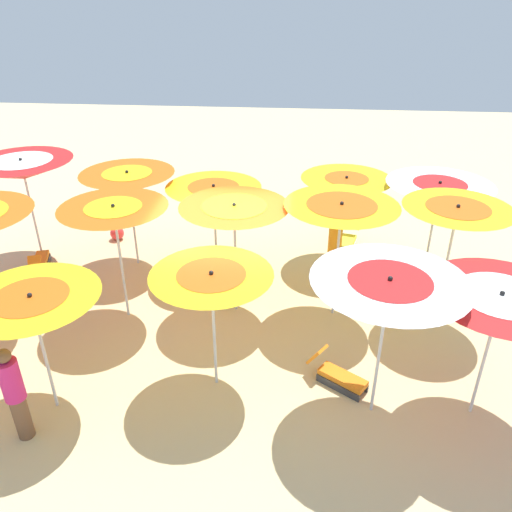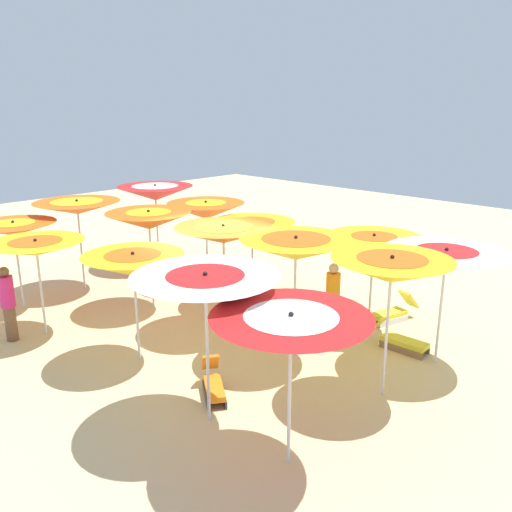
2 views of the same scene
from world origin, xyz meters
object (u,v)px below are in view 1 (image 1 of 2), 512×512
(beach_umbrella_7, at_px, (234,214))
(beach_umbrella_8, at_px, (114,217))
(beach_umbrella_3, at_px, (128,182))
(beachgoer_1, at_px, (334,248))
(beach_umbrella_4, at_px, (23,169))
(beach_umbrella_1, at_px, (346,186))
(lounger_3, at_px, (347,240))
(beach_umbrella_6, at_px, (341,214))
(beach_umbrella_0, at_px, (439,192))
(beach_umbrella_13, at_px, (32,305))
(lounger_0, at_px, (338,375))
(beach_ball, at_px, (117,233))
(lounger_1, at_px, (389,265))
(lounger_4, at_px, (40,262))
(beachgoer_0, at_px, (15,393))
(lounger_2, at_px, (232,283))
(beach_umbrella_12, at_px, (212,285))
(beach_umbrella_5, at_px, (456,217))
(beach_umbrella_10, at_px, (499,306))
(beach_umbrella_2, at_px, (214,193))
(beach_umbrella_11, at_px, (388,293))

(beach_umbrella_7, distance_m, beach_umbrella_8, 2.23)
(beach_umbrella_3, xyz_separation_m, beach_umbrella_8, (0.43, -2.13, 0.12))
(beach_umbrella_8, height_order, beachgoer_1, beach_umbrella_8)
(beach_umbrella_4, bearing_deg, beachgoer_1, -4.98)
(beach_umbrella_1, xyz_separation_m, lounger_3, (0.22, 0.64, -1.71))
(beach_umbrella_3, distance_m, beach_umbrella_6, 4.93)
(beach_umbrella_0, relative_size, beach_umbrella_3, 0.99)
(beach_umbrella_0, relative_size, beach_umbrella_13, 1.08)
(beach_umbrella_6, xyz_separation_m, beach_umbrella_8, (-4.19, -0.42, -0.02))
(lounger_0, bearing_deg, beach_ball, 172.12)
(lounger_1, relative_size, lounger_4, 1.07)
(lounger_1, xyz_separation_m, beachgoer_0, (-6.14, -5.38, 0.65))
(beach_umbrella_1, bearing_deg, beach_umbrella_6, -96.81)
(lounger_2, distance_m, lounger_4, 4.67)
(beach_umbrella_3, distance_m, beach_umbrella_4, 2.48)
(beach_umbrella_0, bearing_deg, beach_umbrella_12, -137.20)
(beach_umbrella_0, height_order, lounger_4, beach_umbrella_0)
(beach_umbrella_7, bearing_deg, beach_umbrella_1, 45.79)
(beach_umbrella_5, distance_m, beach_umbrella_10, 2.51)
(beach_umbrella_5, xyz_separation_m, lounger_4, (-8.89, 1.26, -2.08))
(beach_umbrella_7, bearing_deg, beach_umbrella_13, -130.96)
(beach_umbrella_3, xyz_separation_m, beach_umbrella_5, (6.69, -1.78, 0.20))
(beach_umbrella_5, height_order, beachgoer_1, beach_umbrella_5)
(lounger_0, bearing_deg, beach_umbrella_2, 160.48)
(beach_umbrella_2, xyz_separation_m, beach_umbrella_12, (0.57, -3.76, 0.00))
(beach_umbrella_1, distance_m, beach_umbrella_2, 3.03)
(beach_umbrella_2, height_order, beach_umbrella_4, beach_umbrella_4)
(beach_umbrella_7, height_order, beachgoer_0, beach_umbrella_7)
(beachgoer_0, xyz_separation_m, beach_ball, (-0.76, 6.54, -0.67))
(beach_umbrella_0, xyz_separation_m, beach_umbrella_4, (-9.27, 0.13, 0.18))
(beach_umbrella_13, relative_size, beach_ball, 6.02)
(beach_umbrella_4, relative_size, beach_umbrella_6, 1.02)
(lounger_0, xyz_separation_m, lounger_2, (-2.18, 2.78, -0.01))
(beach_umbrella_10, bearing_deg, lounger_0, 168.10)
(beach_umbrella_7, relative_size, beach_ball, 6.69)
(beach_umbrella_0, xyz_separation_m, beachgoer_1, (-2.14, -0.49, -1.21))
(beach_umbrella_6, distance_m, beach_umbrella_8, 4.21)
(beach_umbrella_8, bearing_deg, beach_umbrella_0, 18.33)
(beach_umbrella_5, bearing_deg, beach_umbrella_11, -121.17)
(beach_umbrella_2, distance_m, beach_umbrella_10, 6.23)
(beach_umbrella_13, xyz_separation_m, beachgoer_0, (-0.19, -0.64, -1.09))
(beach_umbrella_4, bearing_deg, beach_umbrella_6, -14.46)
(beach_umbrella_11, height_order, beachgoer_1, beach_umbrella_11)
(beach_umbrella_1, distance_m, beachgoer_0, 7.86)
(beach_umbrella_2, height_order, beach_umbrella_3, beach_umbrella_3)
(lounger_4, bearing_deg, beachgoer_0, -174.00)
(beach_umbrella_0, xyz_separation_m, beach_umbrella_7, (-4.18, -1.72, 0.08))
(beach_umbrella_3, relative_size, beachgoer_0, 1.44)
(beach_umbrella_0, relative_size, beach_umbrella_8, 0.95)
(beach_umbrella_7, relative_size, beach_umbrella_13, 1.11)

